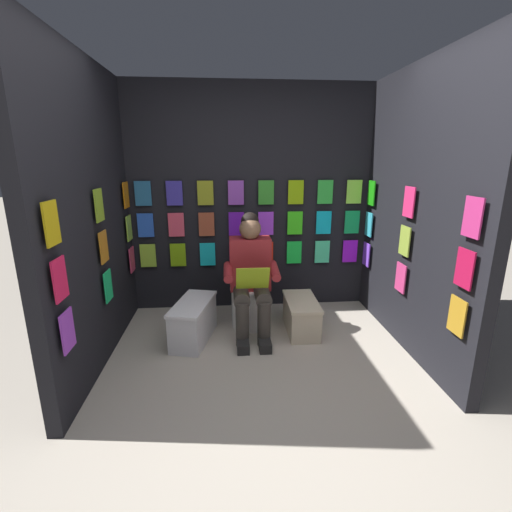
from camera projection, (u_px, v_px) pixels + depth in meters
ground_plane at (273, 425)px, 2.36m from camera, size 30.00×30.00×0.00m
display_wall_back at (251, 201)px, 4.03m from camera, size 2.75×0.14×2.47m
display_wall_left at (417, 213)px, 3.12m from camera, size 0.14×2.02×2.47m
display_wall_right at (90, 217)px, 2.90m from camera, size 0.14×2.02×2.47m
toilet at (249, 293)px, 3.76m from camera, size 0.41×0.55×0.77m
person_reading at (251, 275)px, 3.47m from camera, size 0.52×0.68×1.19m
comic_longbox_near at (301, 315)px, 3.62m from camera, size 0.31×0.61×0.33m
comic_longbox_far at (194, 321)px, 3.43m from camera, size 0.44×0.71×0.38m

